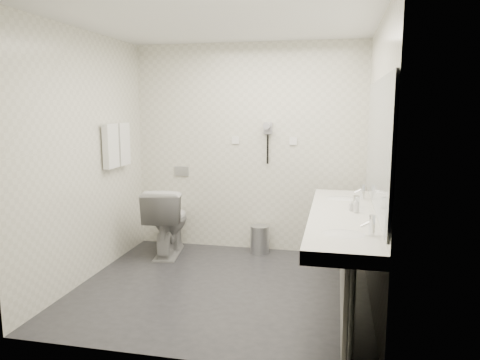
# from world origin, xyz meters

# --- Properties ---
(floor) EXTENTS (2.80, 2.80, 0.00)m
(floor) POSITION_xyz_m (0.00, 0.00, 0.00)
(floor) COLOR #27272B
(floor) RESTS_ON ground
(ceiling) EXTENTS (2.80, 2.80, 0.00)m
(ceiling) POSITION_xyz_m (0.00, 0.00, 2.50)
(ceiling) COLOR white
(ceiling) RESTS_ON wall_back
(wall_back) EXTENTS (2.80, 0.00, 2.80)m
(wall_back) POSITION_xyz_m (0.00, 1.30, 1.25)
(wall_back) COLOR silver
(wall_back) RESTS_ON floor
(wall_front) EXTENTS (2.80, 0.00, 2.80)m
(wall_front) POSITION_xyz_m (0.00, -1.30, 1.25)
(wall_front) COLOR silver
(wall_front) RESTS_ON floor
(wall_left) EXTENTS (0.00, 2.60, 2.60)m
(wall_left) POSITION_xyz_m (-1.40, 0.00, 1.25)
(wall_left) COLOR silver
(wall_left) RESTS_ON floor
(wall_right) EXTENTS (0.00, 2.60, 2.60)m
(wall_right) POSITION_xyz_m (1.40, 0.00, 1.25)
(wall_right) COLOR silver
(wall_right) RESTS_ON floor
(vanity_counter) EXTENTS (0.55, 2.20, 0.10)m
(vanity_counter) POSITION_xyz_m (1.12, -0.20, 0.80)
(vanity_counter) COLOR white
(vanity_counter) RESTS_ON floor
(vanity_panel) EXTENTS (0.03, 2.15, 0.75)m
(vanity_panel) POSITION_xyz_m (1.15, -0.20, 0.38)
(vanity_panel) COLOR gray
(vanity_panel) RESTS_ON floor
(vanity_post_near) EXTENTS (0.06, 0.06, 0.75)m
(vanity_post_near) POSITION_xyz_m (1.18, -1.24, 0.38)
(vanity_post_near) COLOR silver
(vanity_post_near) RESTS_ON floor
(vanity_post_far) EXTENTS (0.06, 0.06, 0.75)m
(vanity_post_far) POSITION_xyz_m (1.18, 0.84, 0.38)
(vanity_post_far) COLOR silver
(vanity_post_far) RESTS_ON floor
(mirror) EXTENTS (0.02, 2.20, 1.05)m
(mirror) POSITION_xyz_m (1.39, -0.20, 1.45)
(mirror) COLOR #B2BCC6
(mirror) RESTS_ON wall_right
(basin_near) EXTENTS (0.40, 0.31, 0.05)m
(basin_near) POSITION_xyz_m (1.12, -0.85, 0.83)
(basin_near) COLOR white
(basin_near) RESTS_ON vanity_counter
(basin_far) EXTENTS (0.40, 0.31, 0.05)m
(basin_far) POSITION_xyz_m (1.12, 0.45, 0.83)
(basin_far) COLOR white
(basin_far) RESTS_ON vanity_counter
(faucet_near) EXTENTS (0.04, 0.04, 0.15)m
(faucet_near) POSITION_xyz_m (1.32, -0.85, 0.92)
(faucet_near) COLOR silver
(faucet_near) RESTS_ON vanity_counter
(faucet_far) EXTENTS (0.04, 0.04, 0.15)m
(faucet_far) POSITION_xyz_m (1.32, 0.45, 0.92)
(faucet_far) COLOR silver
(faucet_far) RESTS_ON vanity_counter
(soap_bottle_a) EXTENTS (0.05, 0.05, 0.09)m
(soap_bottle_a) POSITION_xyz_m (1.20, -0.09, 0.90)
(soap_bottle_a) COLOR silver
(soap_bottle_a) RESTS_ON vanity_counter
(soap_bottle_c) EXTENTS (0.06, 0.06, 0.14)m
(soap_bottle_c) POSITION_xyz_m (1.24, -0.15, 0.92)
(soap_bottle_c) COLOR silver
(soap_bottle_c) RESTS_ON vanity_counter
(glass_left) EXTENTS (0.07, 0.07, 0.10)m
(glass_left) POSITION_xyz_m (1.25, 0.08, 0.90)
(glass_left) COLOR silver
(glass_left) RESTS_ON vanity_counter
(toilet) EXTENTS (0.57, 0.86, 0.82)m
(toilet) POSITION_xyz_m (-0.89, 0.87, 0.41)
(toilet) COLOR white
(toilet) RESTS_ON floor
(flush_plate) EXTENTS (0.18, 0.02, 0.12)m
(flush_plate) POSITION_xyz_m (-0.85, 1.29, 0.95)
(flush_plate) COLOR #B2B5BA
(flush_plate) RESTS_ON wall_back
(pedal_bin) EXTENTS (0.23, 0.23, 0.32)m
(pedal_bin) POSITION_xyz_m (0.18, 1.13, 0.16)
(pedal_bin) COLOR #B2B5BA
(pedal_bin) RESTS_ON floor
(bin_lid) EXTENTS (0.23, 0.23, 0.02)m
(bin_lid) POSITION_xyz_m (0.18, 1.13, 0.33)
(bin_lid) COLOR #B2B5BA
(bin_lid) RESTS_ON pedal_bin
(towel_rail) EXTENTS (0.02, 0.62, 0.02)m
(towel_rail) POSITION_xyz_m (-1.35, 0.55, 1.55)
(towel_rail) COLOR silver
(towel_rail) RESTS_ON wall_left
(towel_near) EXTENTS (0.07, 0.24, 0.48)m
(towel_near) POSITION_xyz_m (-1.34, 0.41, 1.33)
(towel_near) COLOR white
(towel_near) RESTS_ON towel_rail
(towel_far) EXTENTS (0.07, 0.24, 0.48)m
(towel_far) POSITION_xyz_m (-1.34, 0.69, 1.33)
(towel_far) COLOR white
(towel_far) RESTS_ON towel_rail
(dryer_cradle) EXTENTS (0.10, 0.04, 0.14)m
(dryer_cradle) POSITION_xyz_m (0.25, 1.27, 1.50)
(dryer_cradle) COLOR #9B9BA0
(dryer_cradle) RESTS_ON wall_back
(dryer_barrel) EXTENTS (0.08, 0.14, 0.08)m
(dryer_barrel) POSITION_xyz_m (0.25, 1.20, 1.53)
(dryer_barrel) COLOR #9B9BA0
(dryer_barrel) RESTS_ON dryer_cradle
(dryer_cord) EXTENTS (0.02, 0.02, 0.35)m
(dryer_cord) POSITION_xyz_m (0.25, 1.26, 1.25)
(dryer_cord) COLOR black
(dryer_cord) RESTS_ON dryer_cradle
(switch_plate_a) EXTENTS (0.09, 0.02, 0.09)m
(switch_plate_a) POSITION_xyz_m (-0.15, 1.29, 1.35)
(switch_plate_a) COLOR white
(switch_plate_a) RESTS_ON wall_back
(switch_plate_b) EXTENTS (0.09, 0.02, 0.09)m
(switch_plate_b) POSITION_xyz_m (0.55, 1.29, 1.35)
(switch_plate_b) COLOR white
(switch_plate_b) RESTS_ON wall_back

